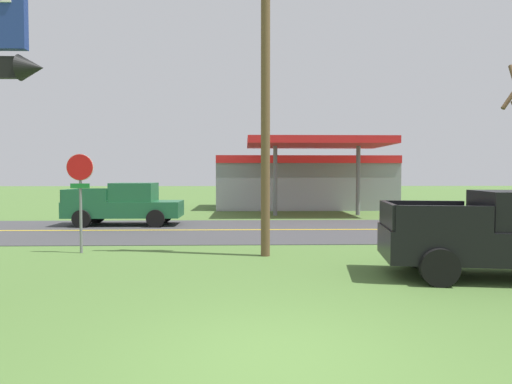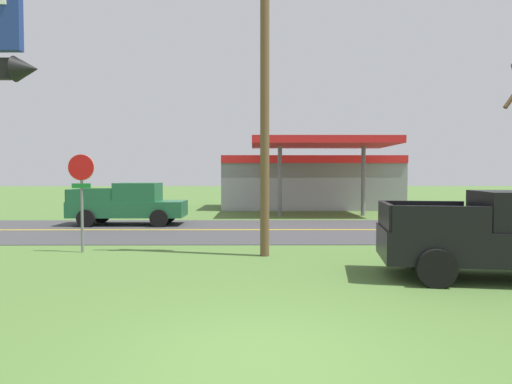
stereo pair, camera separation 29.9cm
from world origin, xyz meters
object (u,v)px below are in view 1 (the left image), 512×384
at_px(utility_pole, 265,81).
at_px(pickup_green_on_road, 126,205).
at_px(stop_sign, 80,185).
at_px(gas_station, 304,181).
at_px(pickup_black_parked_on_lawn, 506,235).

xyz_separation_m(utility_pole, pickup_green_on_road, (-6.06, 7.90, -4.03)).
bearing_deg(stop_sign, pickup_green_on_road, 94.69).
distance_m(stop_sign, gas_station, 19.98).
distance_m(stop_sign, utility_pole, 6.24).
bearing_deg(utility_pole, gas_station, 78.98).
height_order(stop_sign, pickup_green_on_road, stop_sign).
height_order(utility_pole, gas_station, utility_pole).
distance_m(stop_sign, pickup_green_on_road, 7.40).
relative_size(utility_pole, pickup_black_parked_on_lawn, 1.71).
height_order(gas_station, pickup_black_parked_on_lawn, gas_station).
bearing_deg(pickup_black_parked_on_lawn, pickup_green_on_road, 136.34).
relative_size(gas_station, pickup_green_on_road, 2.31).
bearing_deg(gas_station, pickup_green_on_road, -132.54).
distance_m(stop_sign, pickup_black_parked_on_lawn, 11.32).
relative_size(gas_station, pickup_black_parked_on_lawn, 2.20).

